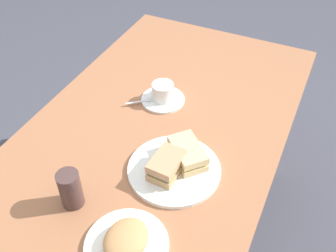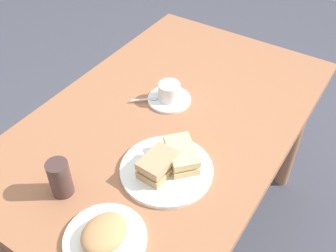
{
  "view_description": "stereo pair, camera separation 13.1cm",
  "coord_description": "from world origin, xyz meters",
  "px_view_note": "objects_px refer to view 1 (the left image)",
  "views": [
    {
      "loc": [
        0.95,
        0.46,
        1.66
      ],
      "look_at": [
        0.07,
        0.05,
        0.77
      ],
      "focal_mm": 41.79,
      "sensor_mm": 36.0,
      "label": 1
    },
    {
      "loc": [
        0.89,
        0.57,
        1.66
      ],
      "look_at": [
        0.07,
        0.05,
        0.77
      ],
      "focal_mm": 41.79,
      "sensor_mm": 36.0,
      "label": 2
    }
  ],
  "objects_px": {
    "side_plate": "(127,245)",
    "sandwich_front": "(167,165)",
    "coffee_saucer": "(163,100)",
    "spoon": "(143,101)",
    "sandwich_back": "(188,153)",
    "coffee_cup": "(163,91)",
    "drinking_glass": "(70,189)",
    "sandwich_plate": "(174,170)",
    "dining_table": "(165,137)"
  },
  "relations": [
    {
      "from": "drinking_glass",
      "to": "spoon",
      "type": "bearing_deg",
      "value": -176.72
    },
    {
      "from": "dining_table",
      "to": "sandwich_back",
      "type": "height_order",
      "value": "sandwich_back"
    },
    {
      "from": "dining_table",
      "to": "drinking_glass",
      "type": "relative_size",
      "value": 11.11
    },
    {
      "from": "spoon",
      "to": "sandwich_front",
      "type": "bearing_deg",
      "value": 39.42
    },
    {
      "from": "sandwich_front",
      "to": "sandwich_plate",
      "type": "bearing_deg",
      "value": 150.44
    },
    {
      "from": "coffee_cup",
      "to": "drinking_glass",
      "type": "xyz_separation_m",
      "value": [
        0.53,
        -0.03,
        0.02
      ]
    },
    {
      "from": "sandwich_front",
      "to": "drinking_glass",
      "type": "xyz_separation_m",
      "value": [
        0.2,
        -0.2,
        0.01
      ]
    },
    {
      "from": "sandwich_plate",
      "to": "sandwich_front",
      "type": "relative_size",
      "value": 2.34
    },
    {
      "from": "dining_table",
      "to": "sandwich_front",
      "type": "xyz_separation_m",
      "value": [
        0.25,
        0.12,
        0.15
      ]
    },
    {
      "from": "drinking_glass",
      "to": "coffee_saucer",
      "type": "bearing_deg",
      "value": 176.6
    },
    {
      "from": "sandwich_plate",
      "to": "side_plate",
      "type": "bearing_deg",
      "value": -0.93
    },
    {
      "from": "sandwich_back",
      "to": "coffee_cup",
      "type": "distance_m",
      "value": 0.32
    },
    {
      "from": "coffee_saucer",
      "to": "sandwich_front",
      "type": "bearing_deg",
      "value": 27.43
    },
    {
      "from": "drinking_glass",
      "to": "sandwich_plate",
      "type": "bearing_deg",
      "value": 137.08
    },
    {
      "from": "side_plate",
      "to": "coffee_saucer",
      "type": "bearing_deg",
      "value": -163.24
    },
    {
      "from": "sandwich_back",
      "to": "side_plate",
      "type": "height_order",
      "value": "sandwich_back"
    },
    {
      "from": "sandwich_plate",
      "to": "coffee_saucer",
      "type": "distance_m",
      "value": 0.35
    },
    {
      "from": "sandwich_plate",
      "to": "drinking_glass",
      "type": "bearing_deg",
      "value": -42.92
    },
    {
      "from": "sandwich_back",
      "to": "sandwich_front",
      "type": "bearing_deg",
      "value": -25.85
    },
    {
      "from": "spoon",
      "to": "sandwich_back",
      "type": "bearing_deg",
      "value": 52.57
    },
    {
      "from": "sandwich_back",
      "to": "drinking_glass",
      "type": "xyz_separation_m",
      "value": [
        0.28,
        -0.24,
        0.02
      ]
    },
    {
      "from": "spoon",
      "to": "coffee_saucer",
      "type": "bearing_deg",
      "value": 128.95
    },
    {
      "from": "side_plate",
      "to": "drinking_glass",
      "type": "distance_m",
      "value": 0.22
    },
    {
      "from": "spoon",
      "to": "side_plate",
      "type": "height_order",
      "value": "spoon"
    },
    {
      "from": "sandwich_back",
      "to": "sandwich_plate",
      "type": "bearing_deg",
      "value": -23.95
    },
    {
      "from": "spoon",
      "to": "drinking_glass",
      "type": "distance_m",
      "value": 0.48
    },
    {
      "from": "sandwich_front",
      "to": "side_plate",
      "type": "distance_m",
      "value": 0.27
    },
    {
      "from": "dining_table",
      "to": "spoon",
      "type": "height_order",
      "value": "spoon"
    },
    {
      "from": "sandwich_front",
      "to": "sandwich_back",
      "type": "xyz_separation_m",
      "value": [
        -0.07,
        0.04,
        -0.0
      ]
    },
    {
      "from": "sandwich_plate",
      "to": "sandwich_back",
      "type": "distance_m",
      "value": 0.07
    },
    {
      "from": "sandwich_plate",
      "to": "side_plate",
      "type": "height_order",
      "value": "same"
    },
    {
      "from": "sandwich_back",
      "to": "spoon",
      "type": "xyz_separation_m",
      "value": [
        -0.2,
        -0.26,
        -0.03
      ]
    },
    {
      "from": "sandwich_plate",
      "to": "drinking_glass",
      "type": "relative_size",
      "value": 2.41
    },
    {
      "from": "side_plate",
      "to": "coffee_cup",
      "type": "bearing_deg",
      "value": -163.26
    },
    {
      "from": "sandwich_front",
      "to": "coffee_cup",
      "type": "relative_size",
      "value": 1.12
    },
    {
      "from": "dining_table",
      "to": "drinking_glass",
      "type": "height_order",
      "value": "drinking_glass"
    },
    {
      "from": "spoon",
      "to": "drinking_glass",
      "type": "height_order",
      "value": "drinking_glass"
    },
    {
      "from": "sandwich_back",
      "to": "dining_table",
      "type": "bearing_deg",
      "value": -136.98
    },
    {
      "from": "side_plate",
      "to": "sandwich_front",
      "type": "bearing_deg",
      "value": -178.01
    },
    {
      "from": "sandwich_back",
      "to": "side_plate",
      "type": "xyz_separation_m",
      "value": [
        0.34,
        -0.03,
        -0.04
      ]
    },
    {
      "from": "sandwich_plate",
      "to": "coffee_cup",
      "type": "height_order",
      "value": "coffee_cup"
    },
    {
      "from": "sandwich_plate",
      "to": "sandwich_front",
      "type": "xyz_separation_m",
      "value": [
        0.02,
        -0.01,
        0.04
      ]
    },
    {
      "from": "dining_table",
      "to": "sandwich_plate",
      "type": "distance_m",
      "value": 0.29
    },
    {
      "from": "dining_table",
      "to": "side_plate",
      "type": "distance_m",
      "value": 0.54
    },
    {
      "from": "coffee_saucer",
      "to": "drinking_glass",
      "type": "distance_m",
      "value": 0.53
    },
    {
      "from": "sandwich_back",
      "to": "coffee_cup",
      "type": "bearing_deg",
      "value": -140.82
    },
    {
      "from": "coffee_saucer",
      "to": "sandwich_back",
      "type": "bearing_deg",
      "value": 39.35
    },
    {
      "from": "sandwich_front",
      "to": "drinking_glass",
      "type": "distance_m",
      "value": 0.29
    },
    {
      "from": "coffee_cup",
      "to": "spoon",
      "type": "xyz_separation_m",
      "value": [
        0.05,
        -0.06,
        -0.03
      ]
    },
    {
      "from": "sandwich_back",
      "to": "side_plate",
      "type": "distance_m",
      "value": 0.34
    }
  ]
}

